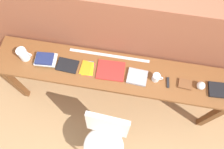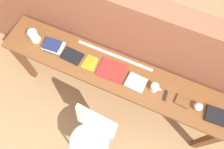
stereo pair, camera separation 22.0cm
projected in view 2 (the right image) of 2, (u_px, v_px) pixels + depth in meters
ground_plane at (104, 117)px, 2.94m from camera, size 40.00×40.00×0.00m
brick_wall_back at (126, 49)px, 2.45m from camera, size 6.00×0.20×1.59m
sideboard at (114, 77)px, 2.37m from camera, size 2.50×0.44×0.88m
chair_white_moulded at (92, 136)px, 2.33m from camera, size 0.47×0.48×0.89m
pitcher_white at (34, 36)px, 2.32m from camera, size 0.14×0.10×0.18m
book_stack_leftmost at (53, 46)px, 2.32m from camera, size 0.24×0.17×0.07m
magazine_cycling at (72, 56)px, 2.30m from camera, size 0.22×0.16×0.02m
pamphlet_pile_colourful at (90, 63)px, 2.27m from camera, size 0.14×0.17×0.01m
book_open_centre at (112, 70)px, 2.24m from camera, size 0.29×0.23×0.02m
book_grey_hardcover at (136, 83)px, 2.17m from camera, size 0.21×0.18×0.03m
mug at (155, 88)px, 2.12m from camera, size 0.11×0.08×0.09m
multitool_folded at (165, 96)px, 2.13m from camera, size 0.03×0.11×0.02m
leather_journal_brown at (182, 101)px, 2.10m from camera, size 0.14×0.11×0.02m
sports_ball_small at (198, 107)px, 2.05m from camera, size 0.08×0.08×0.08m
book_repair_rightmost at (216, 116)px, 2.04m from camera, size 0.19×0.17×0.03m
ruler_metal_back_edge at (115, 55)px, 2.31m from camera, size 0.86×0.03×0.00m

